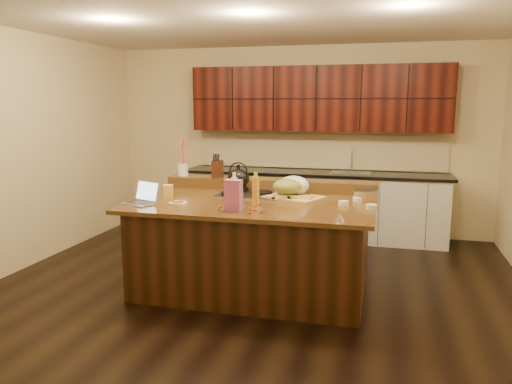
# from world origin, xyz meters

# --- Properties ---
(room) EXTENTS (5.52, 5.02, 2.72)m
(room) POSITION_xyz_m (0.00, 0.00, 1.35)
(room) COLOR black
(room) RESTS_ON ground
(island) EXTENTS (2.40, 1.60, 0.92)m
(island) POSITION_xyz_m (0.00, 0.00, 0.46)
(island) COLOR black
(island) RESTS_ON ground
(back_ledge) EXTENTS (2.40, 0.30, 0.12)m
(back_ledge) POSITION_xyz_m (0.00, 0.70, 0.98)
(back_ledge) COLOR black
(back_ledge) RESTS_ON island
(cooktop) EXTENTS (0.92, 0.52, 0.05)m
(cooktop) POSITION_xyz_m (0.00, 0.30, 0.94)
(cooktop) COLOR gray
(cooktop) RESTS_ON island
(back_counter) EXTENTS (3.70, 0.66, 2.40)m
(back_counter) POSITION_xyz_m (0.30, 2.23, 0.98)
(back_counter) COLOR silver
(back_counter) RESTS_ON ground
(kettle) EXTENTS (0.28, 0.28, 0.21)m
(kettle) POSITION_xyz_m (-0.30, 0.43, 1.07)
(kettle) COLOR black
(kettle) RESTS_ON cooktop
(green_bowl) EXTENTS (0.39, 0.39, 0.17)m
(green_bowl) POSITION_xyz_m (0.30, 0.17, 1.05)
(green_bowl) COLOR olive
(green_bowl) RESTS_ON cooktop
(laptop) EXTENTS (0.38, 0.34, 0.21)m
(laptop) POSITION_xyz_m (-1.02, -0.41, 0.98)
(laptop) COLOR #B7B7BC
(laptop) RESTS_ON island
(oil_bottle) EXTENTS (0.08, 0.08, 0.27)m
(oil_bottle) POSITION_xyz_m (0.07, -0.21, 1.06)
(oil_bottle) COLOR orange
(oil_bottle) RESTS_ON island
(vinegar_bottle) EXTENTS (0.07, 0.07, 0.25)m
(vinegar_bottle) POSITION_xyz_m (-0.17, -0.13, 1.04)
(vinegar_bottle) COLOR silver
(vinegar_bottle) RESTS_ON island
(wooden_tray) EXTENTS (0.67, 0.59, 0.22)m
(wooden_tray) POSITION_xyz_m (0.35, 0.27, 1.02)
(wooden_tray) COLOR tan
(wooden_tray) RESTS_ON island
(ramekin_a) EXTENTS (0.13, 0.13, 0.04)m
(ramekin_a) POSITION_xyz_m (1.15, -0.12, 0.94)
(ramekin_a) COLOR white
(ramekin_a) RESTS_ON island
(ramekin_b) EXTENTS (0.13, 0.13, 0.04)m
(ramekin_b) POSITION_xyz_m (1.01, 0.21, 0.94)
(ramekin_b) COLOR white
(ramekin_b) RESTS_ON island
(ramekin_c) EXTENTS (0.12, 0.12, 0.04)m
(ramekin_c) POSITION_xyz_m (0.89, -0.02, 0.94)
(ramekin_c) COLOR white
(ramekin_c) RESTS_ON island
(strainer_bowl) EXTENTS (0.29, 0.29, 0.09)m
(strainer_bowl) POSITION_xyz_m (1.08, 0.29, 0.97)
(strainer_bowl) COLOR #996B3F
(strainer_bowl) RESTS_ON island
(kitchen_timer) EXTENTS (0.10, 0.10, 0.07)m
(kitchen_timer) POSITION_xyz_m (0.91, -0.69, 0.96)
(kitchen_timer) COLOR silver
(kitchen_timer) RESTS_ON island
(pink_bag) EXTENTS (0.16, 0.10, 0.29)m
(pink_bag) POSITION_xyz_m (-0.06, -0.52, 1.06)
(pink_bag) COLOR #BA5793
(pink_bag) RESTS_ON island
(candy_plate) EXTENTS (0.23, 0.23, 0.01)m
(candy_plate) POSITION_xyz_m (-0.69, -0.33, 0.93)
(candy_plate) COLOR white
(candy_plate) RESTS_ON island
(package_box) EXTENTS (0.12, 0.10, 0.14)m
(package_box) POSITION_xyz_m (-0.90, -0.10, 0.99)
(package_box) COLOR #E9D052
(package_box) RESTS_ON island
(utensil_crock) EXTENTS (0.12, 0.12, 0.14)m
(utensil_crock) POSITION_xyz_m (-1.07, 0.70, 1.11)
(utensil_crock) COLOR white
(utensil_crock) RESTS_ON back_ledge
(knife_block) EXTENTS (0.10, 0.16, 0.19)m
(knife_block) POSITION_xyz_m (-0.63, 0.70, 1.14)
(knife_block) COLOR black
(knife_block) RESTS_ON back_ledge
(gumdrop_0) EXTENTS (0.02, 0.02, 0.02)m
(gumdrop_0) POSITION_xyz_m (-0.22, -0.42, 0.93)
(gumdrop_0) COLOR red
(gumdrop_0) RESTS_ON island
(gumdrop_1) EXTENTS (0.02, 0.02, 0.02)m
(gumdrop_1) POSITION_xyz_m (-0.06, -0.43, 0.93)
(gumdrop_1) COLOR #198C26
(gumdrop_1) RESTS_ON island
(gumdrop_2) EXTENTS (0.02, 0.02, 0.02)m
(gumdrop_2) POSITION_xyz_m (-0.20, -0.53, 0.93)
(gumdrop_2) COLOR red
(gumdrop_2) RESTS_ON island
(gumdrop_3) EXTENTS (0.02, 0.02, 0.02)m
(gumdrop_3) POSITION_xyz_m (0.07, -0.44, 0.93)
(gumdrop_3) COLOR #198C26
(gumdrop_3) RESTS_ON island
(gumdrop_4) EXTENTS (0.02, 0.02, 0.02)m
(gumdrop_4) POSITION_xyz_m (0.09, -0.47, 0.93)
(gumdrop_4) COLOR red
(gumdrop_4) RESTS_ON island
(gumdrop_5) EXTENTS (0.02, 0.02, 0.02)m
(gumdrop_5) POSITION_xyz_m (-0.09, -0.39, 0.93)
(gumdrop_5) COLOR #198C26
(gumdrop_5) RESTS_ON island
(gumdrop_6) EXTENTS (0.02, 0.02, 0.02)m
(gumdrop_6) POSITION_xyz_m (0.20, -0.53, 0.93)
(gumdrop_6) COLOR red
(gumdrop_6) RESTS_ON island
(gumdrop_7) EXTENTS (0.02, 0.02, 0.02)m
(gumdrop_7) POSITION_xyz_m (-0.01, -0.41, 0.93)
(gumdrop_7) COLOR #198C26
(gumdrop_7) RESTS_ON island
(gumdrop_8) EXTENTS (0.02, 0.02, 0.02)m
(gumdrop_8) POSITION_xyz_m (-0.01, -0.56, 0.93)
(gumdrop_8) COLOR red
(gumdrop_8) RESTS_ON island
(gumdrop_9) EXTENTS (0.02, 0.02, 0.02)m
(gumdrop_9) POSITION_xyz_m (0.19, -0.45, 0.93)
(gumdrop_9) COLOR #198C26
(gumdrop_9) RESTS_ON island
(gumdrop_10) EXTENTS (0.02, 0.02, 0.02)m
(gumdrop_10) POSITION_xyz_m (0.13, -0.49, 0.93)
(gumdrop_10) COLOR red
(gumdrop_10) RESTS_ON island
(gumdrop_11) EXTENTS (0.02, 0.02, 0.02)m
(gumdrop_11) POSITION_xyz_m (-0.21, -0.52, 0.93)
(gumdrop_11) COLOR #198C26
(gumdrop_11) RESTS_ON island
(gumdrop_12) EXTENTS (0.02, 0.02, 0.02)m
(gumdrop_12) POSITION_xyz_m (0.12, -0.62, 0.93)
(gumdrop_12) COLOR red
(gumdrop_12) RESTS_ON island
(gumdrop_13) EXTENTS (0.02, 0.02, 0.02)m
(gumdrop_13) POSITION_xyz_m (-0.14, -0.58, 0.93)
(gumdrop_13) COLOR #198C26
(gumdrop_13) RESTS_ON island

